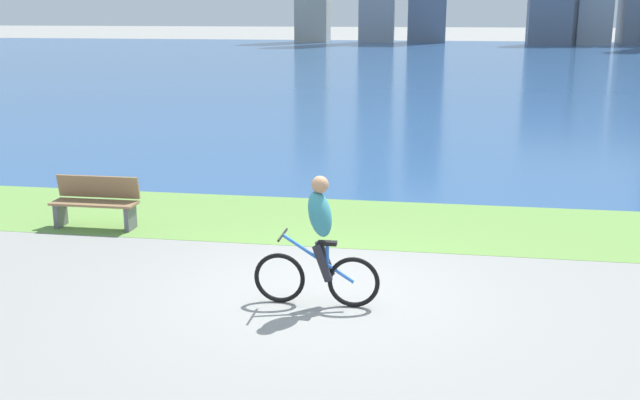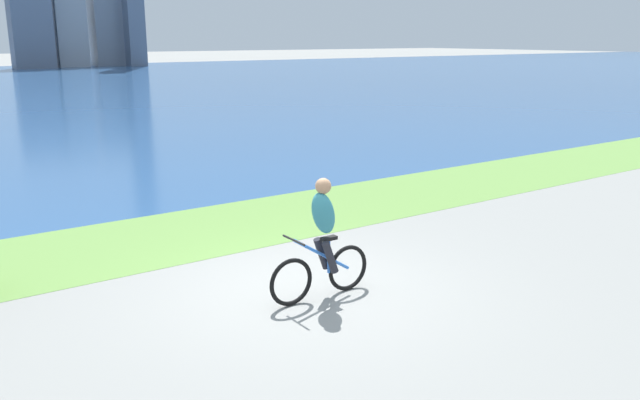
{
  "view_description": "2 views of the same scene",
  "coord_description": "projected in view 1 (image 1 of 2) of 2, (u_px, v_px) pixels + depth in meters",
  "views": [
    {
      "loc": [
        1.54,
        -9.36,
        3.73
      ],
      "look_at": [
        -0.07,
        0.36,
        1.22
      ],
      "focal_mm": 42.18,
      "sensor_mm": 36.0,
      "label": 1
    },
    {
      "loc": [
        -4.9,
        -7.33,
        3.57
      ],
      "look_at": [
        0.33,
        0.09,
        1.27
      ],
      "focal_mm": 36.39,
      "sensor_mm": 36.0,
      "label": 2
    }
  ],
  "objects": [
    {
      "name": "cyclist_lead",
      "position": [
        319.0,
        243.0,
        9.54
      ],
      "size": [
        1.64,
        0.52,
        1.71
      ],
      "color": "black",
      "rests_on": "ground"
    },
    {
      "name": "ground_plane",
      "position": [
        321.0,
        294.0,
        10.11
      ],
      "size": [
        300.0,
        300.0,
        0.0
      ],
      "primitive_type": "plane",
      "color": "gray"
    },
    {
      "name": "grass_strip_bayside",
      "position": [
        353.0,
        222.0,
        13.53
      ],
      "size": [
        120.0,
        3.13,
        0.01
      ],
      "primitive_type": "cube",
      "color": "#6B9947",
      "rests_on": "ground"
    },
    {
      "name": "bay_water_surface",
      "position": [
        423.0,
        64.0,
        52.15
      ],
      "size": [
        300.0,
        77.67,
        0.0
      ],
      "primitive_type": "cube",
      "color": "#2D568C",
      "rests_on": "ground"
    },
    {
      "name": "bench_near_path",
      "position": [
        96.0,
        202.0,
        13.1
      ],
      "size": [
        1.5,
        0.47,
        0.9
      ],
      "color": "olive",
      "rests_on": "ground"
    }
  ]
}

